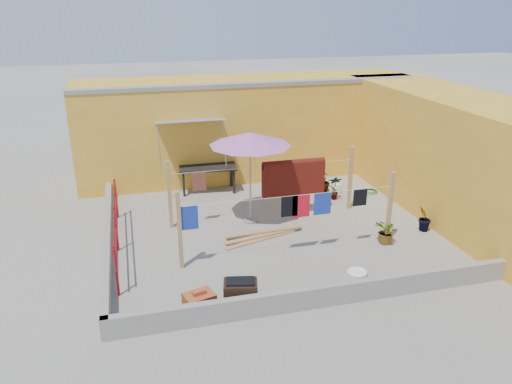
# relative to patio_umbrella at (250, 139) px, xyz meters

# --- Properties ---
(ground) EXTENTS (80.00, 80.00, 0.00)m
(ground) POSITION_rel_patio_umbrella_xyz_m (0.42, -0.62, -2.26)
(ground) COLOR #9E998E
(ground) RESTS_ON ground
(wall_back) EXTENTS (11.00, 3.27, 3.21)m
(wall_back) POSITION_rel_patio_umbrella_xyz_m (0.92, 4.07, -0.65)
(wall_back) COLOR gold
(wall_back) RESTS_ON ground
(wall_right) EXTENTS (2.40, 9.00, 3.20)m
(wall_right) POSITION_rel_patio_umbrella_xyz_m (5.62, -0.62, -0.66)
(wall_right) COLOR gold
(wall_right) RESTS_ON ground
(parapet_front) EXTENTS (8.30, 0.16, 0.44)m
(parapet_front) POSITION_rel_patio_umbrella_xyz_m (0.42, -4.20, -2.04)
(parapet_front) COLOR gray
(parapet_front) RESTS_ON ground
(parapet_left) EXTENTS (0.16, 7.30, 0.44)m
(parapet_left) POSITION_rel_patio_umbrella_xyz_m (-3.66, -0.62, -2.04)
(parapet_left) COLOR gray
(parapet_left) RESTS_ON ground
(red_railing) EXTENTS (0.05, 4.20, 1.10)m
(red_railing) POSITION_rel_patio_umbrella_xyz_m (-3.43, -0.82, -1.54)
(red_railing) COLOR #A61019
(red_railing) RESTS_ON ground
(clothesline_rig) EXTENTS (5.09, 2.35, 1.80)m
(clothesline_rig) POSITION_rel_patio_umbrella_xyz_m (1.07, -0.07, -1.23)
(clothesline_rig) COLOR tan
(clothesline_rig) RESTS_ON ground
(patio_umbrella) EXTENTS (2.15, 2.15, 2.52)m
(patio_umbrella) POSITION_rel_patio_umbrella_xyz_m (0.00, 0.00, 0.00)
(patio_umbrella) COLOR gray
(patio_umbrella) RESTS_ON ground
(outdoor_table) EXTENTS (1.81, 1.03, 0.81)m
(outdoor_table) POSITION_rel_patio_umbrella_xyz_m (-0.69, 2.58, -1.53)
(outdoor_table) COLOR black
(outdoor_table) RESTS_ON ground
(brick_stack) EXTENTS (0.64, 0.54, 0.48)m
(brick_stack) POSITION_rel_patio_umbrella_xyz_m (-1.96, -3.82, -2.05)
(brick_stack) COLOR #A84F26
(brick_stack) RESTS_ON ground
(lumber_pile) EXTENTS (2.14, 0.75, 0.13)m
(lumber_pile) POSITION_rel_patio_umbrella_xyz_m (0.04, -1.04, -2.19)
(lumber_pile) COLOR tan
(lumber_pile) RESTS_ON ground
(brazier) EXTENTS (0.72, 0.56, 0.58)m
(brazier) POSITION_rel_patio_umbrella_xyz_m (-1.16, -3.82, -1.98)
(brazier) COLOR black
(brazier) RESTS_ON ground
(white_basin) EXTENTS (0.44, 0.44, 0.08)m
(white_basin) POSITION_rel_patio_umbrella_xyz_m (1.54, -3.28, -2.22)
(white_basin) COLOR silver
(white_basin) RESTS_ON ground
(water_jug_a) EXTENTS (0.20, 0.20, 0.31)m
(water_jug_a) POSITION_rel_patio_umbrella_xyz_m (2.86, 1.18, -2.12)
(water_jug_a) COLOR silver
(water_jug_a) RESTS_ON ground
(water_jug_b) EXTENTS (0.21, 0.21, 0.33)m
(water_jug_b) POSITION_rel_patio_umbrella_xyz_m (3.11, 1.36, -2.11)
(water_jug_b) COLOR silver
(water_jug_b) RESTS_ON ground
(green_hose) EXTENTS (0.46, 0.46, 0.07)m
(green_hose) POSITION_rel_patio_umbrella_xyz_m (4.12, 1.19, -2.23)
(green_hose) COLOR #1C7119
(green_hose) RESTS_ON ground
(plant_back_a) EXTENTS (0.82, 0.78, 0.70)m
(plant_back_a) POSITION_rel_patio_umbrella_xyz_m (2.38, 1.96, -1.91)
(plant_back_a) COLOR #29601B
(plant_back_a) RESTS_ON ground
(plant_back_b) EXTENTS (0.54, 0.54, 0.73)m
(plant_back_b) POSITION_rel_patio_umbrella_xyz_m (2.71, 1.62, -1.89)
(plant_back_b) COLOR #29601B
(plant_back_b) RESTS_ON ground
(plant_right_a) EXTENTS (0.44, 0.34, 0.74)m
(plant_right_a) POSITION_rel_patio_umbrella_xyz_m (2.81, 0.93, -1.89)
(plant_right_a) COLOR #29601B
(plant_right_a) RESTS_ON ground
(plant_right_b) EXTENTS (0.50, 0.49, 0.71)m
(plant_right_b) POSITION_rel_patio_umbrella_xyz_m (4.12, -1.72, -1.90)
(plant_right_b) COLOR #29601B
(plant_right_b) RESTS_ON ground
(plant_right_c) EXTENTS (0.61, 0.66, 0.63)m
(plant_right_c) POSITION_rel_patio_umbrella_xyz_m (2.86, -2.11, -1.94)
(plant_right_c) COLOR #29601B
(plant_right_c) RESTS_ON ground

